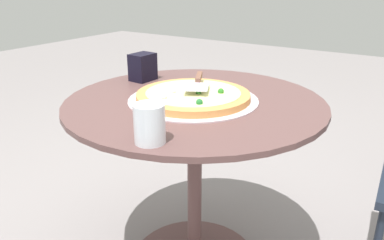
{
  "coord_description": "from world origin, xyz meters",
  "views": [
    {
      "loc": [
        -1.06,
        -0.67,
        1.11
      ],
      "look_at": [
        -0.01,
        0.0,
        0.63
      ],
      "focal_mm": 35.59,
      "sensor_mm": 36.0,
      "label": 1
    }
  ],
  "objects_px": {
    "drinking_cup": "(150,124)",
    "pizza_on_tray": "(192,96)",
    "napkin_dispenser": "(143,67)",
    "pizza_server": "(198,82)",
    "patio_table": "(195,149)"
  },
  "relations": [
    {
      "from": "drinking_cup",
      "to": "pizza_on_tray",
      "type": "bearing_deg",
      "value": 15.88
    },
    {
      "from": "pizza_on_tray",
      "to": "napkin_dispenser",
      "type": "relative_size",
      "value": 4.11
    },
    {
      "from": "drinking_cup",
      "to": "napkin_dispenser",
      "type": "xyz_separation_m",
      "value": [
        0.47,
        0.41,
        0.0
      ]
    },
    {
      "from": "pizza_server",
      "to": "drinking_cup",
      "type": "relative_size",
      "value": 2.02
    },
    {
      "from": "pizza_on_tray",
      "to": "pizza_server",
      "type": "bearing_deg",
      "value": 8.87
    },
    {
      "from": "patio_table",
      "to": "pizza_server",
      "type": "relative_size",
      "value": 4.31
    },
    {
      "from": "patio_table",
      "to": "pizza_server",
      "type": "bearing_deg",
      "value": 17.55
    },
    {
      "from": "patio_table",
      "to": "napkin_dispenser",
      "type": "xyz_separation_m",
      "value": [
        0.1,
        0.32,
        0.25
      ]
    },
    {
      "from": "pizza_server",
      "to": "napkin_dispenser",
      "type": "relative_size",
      "value": 1.91
    },
    {
      "from": "drinking_cup",
      "to": "napkin_dispenser",
      "type": "relative_size",
      "value": 0.95
    },
    {
      "from": "napkin_dispenser",
      "to": "pizza_on_tray",
      "type": "bearing_deg",
      "value": -106.73
    },
    {
      "from": "pizza_on_tray",
      "to": "napkin_dispenser",
      "type": "bearing_deg",
      "value": 70.06
    },
    {
      "from": "drinking_cup",
      "to": "napkin_dispenser",
      "type": "bearing_deg",
      "value": 41.25
    },
    {
      "from": "patio_table",
      "to": "napkin_dispenser",
      "type": "bearing_deg",
      "value": 72.04
    },
    {
      "from": "patio_table",
      "to": "drinking_cup",
      "type": "bearing_deg",
      "value": -165.19
    }
  ]
}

